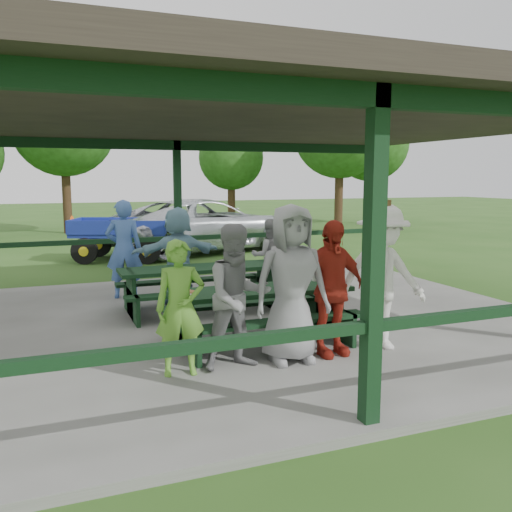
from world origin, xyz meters
name	(u,v)px	position (x,y,z in m)	size (l,w,h in m)	color
ground	(235,327)	(0.00, 0.00, 0.00)	(90.00, 90.00, 0.00)	#2A531A
concrete_slab	(235,323)	(0.00, 0.00, 0.05)	(10.00, 8.00, 0.10)	slate
pavilion_structure	(234,120)	(0.00, 0.00, 3.17)	(10.60, 8.60, 3.24)	black
picnic_table_near	(261,308)	(-0.03, -1.20, 0.57)	(2.45, 1.39, 0.75)	black
picnic_table_far	(201,283)	(-0.31, 0.80, 0.58)	(2.68, 1.39, 0.75)	black
table_setting	(279,284)	(0.25, -1.17, 0.88)	(2.39, 0.45, 0.10)	white
contestant_green	(180,308)	(-1.32, -1.99, 0.87)	(0.56, 0.37, 1.54)	#61A532
contestant_grey_left	(238,297)	(-0.65, -2.02, 0.95)	(0.82, 0.64, 1.70)	gray
contestant_grey_mid	(291,284)	(0.03, -2.03, 1.06)	(0.94, 0.61, 1.92)	gray
contestant_red	(331,288)	(0.59, -1.99, 0.95)	(1.00, 0.42, 1.71)	#A42719
contestant_white_fedora	(381,277)	(1.32, -2.00, 1.05)	(1.31, 0.87, 1.94)	silver
spectator_lblue	(178,255)	(-0.52, 1.58, 0.96)	(1.59, 0.51, 1.71)	#7CA9BF
spectator_blue	(124,249)	(-1.37, 2.31, 1.01)	(0.66, 0.44, 1.82)	#456AB4
spectator_grey	(269,256)	(1.30, 1.72, 0.82)	(0.70, 0.55, 1.44)	gray
pickup_truck	(206,225)	(2.03, 8.69, 0.83)	(2.75, 5.97, 1.66)	silver
farm_trailer	(122,238)	(-0.74, 7.67, 0.63)	(3.60, 2.31, 1.26)	navy
tree_left	(63,125)	(-1.86, 16.19, 4.43)	(4.18, 4.18, 6.54)	#322214
tree_mid	(231,158)	(5.62, 16.90, 3.24)	(3.07, 3.07, 4.79)	#322214
tree_right	(340,131)	(9.22, 12.95, 4.27)	(4.04, 4.04, 6.31)	#322214
tree_far_right	(371,143)	(12.59, 15.77, 4.00)	(3.78, 3.78, 5.91)	#322214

